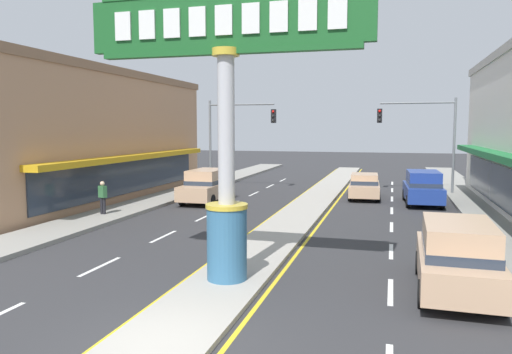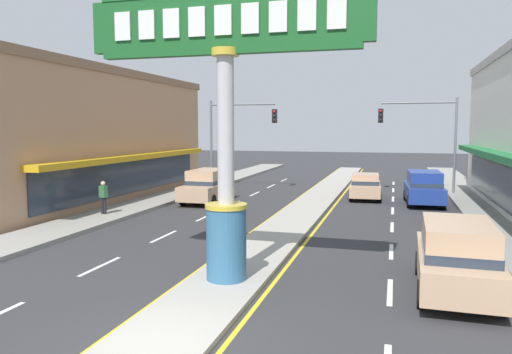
% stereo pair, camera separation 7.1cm
% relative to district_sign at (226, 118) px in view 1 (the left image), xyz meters
% --- Properties ---
extents(ground_plane, '(160.00, 160.00, 0.00)m').
position_rel_district_sign_xyz_m(ground_plane, '(0.00, -4.25, -4.56)').
color(ground_plane, '#303033').
extents(median_strip, '(2.14, 52.00, 0.14)m').
position_rel_district_sign_xyz_m(median_strip, '(0.00, 13.75, -4.49)').
color(median_strip, '#A39E93').
rests_on(median_strip, ground).
extents(sidewalk_left, '(2.57, 60.00, 0.18)m').
position_rel_district_sign_xyz_m(sidewalk_left, '(-8.95, 11.75, -4.47)').
color(sidewalk_left, gray).
rests_on(sidewalk_left, ground).
extents(sidewalk_right, '(2.57, 60.00, 0.18)m').
position_rel_district_sign_xyz_m(sidewalk_right, '(8.95, 11.75, -4.47)').
color(sidewalk_right, gray).
rests_on(sidewalk_right, ground).
extents(lane_markings, '(8.88, 52.00, 0.01)m').
position_rel_district_sign_xyz_m(lane_markings, '(0.00, 12.40, -4.56)').
color(lane_markings, silver).
rests_on(lane_markings, ground).
extents(district_sign, '(7.78, 1.16, 7.81)m').
position_rel_district_sign_xyz_m(district_sign, '(0.00, 0.00, 0.00)').
color(district_sign, '#33668C').
rests_on(district_sign, median_strip).
extents(storefront_left, '(8.33, 21.19, 7.70)m').
position_rel_district_sign_xyz_m(storefront_left, '(-14.22, 13.18, -0.72)').
color(storefront_left, tan).
rests_on(storefront_left, ground).
extents(traffic_light_left_side, '(4.86, 0.46, 6.20)m').
position_rel_district_sign_xyz_m(traffic_light_left_side, '(-6.30, 19.87, -0.32)').
color(traffic_light_left_side, slate).
rests_on(traffic_light_left_side, ground).
extents(traffic_light_right_side, '(4.86, 0.46, 6.20)m').
position_rel_district_sign_xyz_m(traffic_light_right_side, '(6.30, 20.75, -0.32)').
color(traffic_light_right_side, slate).
rests_on(traffic_light_right_side, ground).
extents(sedan_near_right_lane, '(1.99, 4.38, 1.53)m').
position_rel_district_sign_xyz_m(sedan_near_right_lane, '(2.72, 17.83, -3.78)').
color(sedan_near_right_lane, tan).
rests_on(sedan_near_right_lane, ground).
extents(suv_far_right_lane, '(2.05, 4.64, 1.90)m').
position_rel_district_sign_xyz_m(suv_far_right_lane, '(6.02, 0.89, -3.58)').
color(suv_far_right_lane, tan).
rests_on(suv_far_right_lane, ground).
extents(suv_near_left_lane, '(2.12, 4.68, 1.90)m').
position_rel_district_sign_xyz_m(suv_near_left_lane, '(6.02, 16.34, -3.58)').
color(suv_near_left_lane, navy).
rests_on(suv_near_left_lane, ground).
extents(suv_mid_left_lane, '(1.98, 4.61, 1.90)m').
position_rel_district_sign_xyz_m(suv_mid_left_lane, '(-6.02, 13.89, -3.58)').
color(suv_mid_left_lane, tan).
rests_on(suv_mid_left_lane, ground).
extents(pedestrian_near_kerb, '(0.45, 0.34, 1.58)m').
position_rel_district_sign_xyz_m(pedestrian_near_kerb, '(-9.00, 7.91, -3.49)').
color(pedestrian_near_kerb, black).
rests_on(pedestrian_near_kerb, sidewalk_left).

